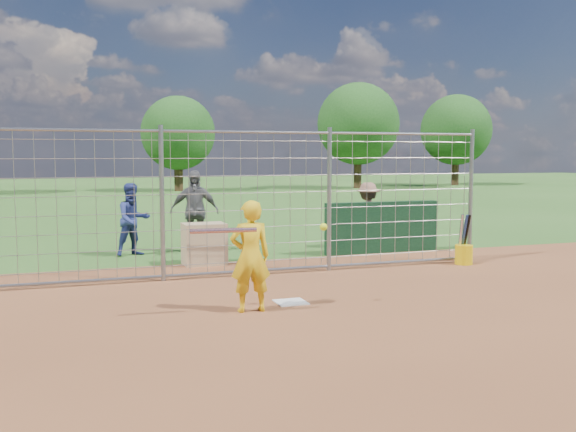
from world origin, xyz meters
name	(u,v)px	position (x,y,z in m)	size (l,w,h in m)	color
ground	(286,300)	(0.00, 0.00, 0.00)	(100.00, 100.00, 0.00)	#2D591E
infield_dirt	(381,363)	(0.00, -3.00, 0.01)	(18.00, 18.00, 0.00)	brown
home_plate	(291,302)	(0.00, -0.20, 0.01)	(0.43, 0.43, 0.02)	silver
dugout_wall	(382,227)	(3.40, 3.60, 0.55)	(2.60, 0.20, 1.10)	#11381E
batter	(250,256)	(-0.68, -0.50, 0.76)	(0.55, 0.36, 1.51)	yellow
bystander_a	(133,220)	(-1.71, 4.92, 0.76)	(0.74, 0.58, 1.52)	navy
bystander_b	(194,211)	(-0.40, 5.03, 0.89)	(1.04, 0.43, 1.77)	#595A5F
bystander_c	(368,215)	(3.40, 4.31, 0.74)	(0.96, 0.55, 1.49)	#875D4A
equipment_bin	(204,244)	(-0.52, 3.37, 0.40)	(0.80, 0.55, 0.80)	tan
equipment_in_play	(249,230)	(-0.76, -0.73, 1.15)	(1.90, 0.22, 0.10)	silver
bucket_with_bats	(464,252)	(4.21, 1.76, 0.25)	(0.34, 0.36, 0.97)	yellow
backstop_fence	(249,204)	(0.00, 2.00, 1.26)	(9.08, 0.08, 2.60)	gray
tree_line	(180,126)	(3.13, 28.13, 3.71)	(44.66, 6.72, 6.48)	#3F2B19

